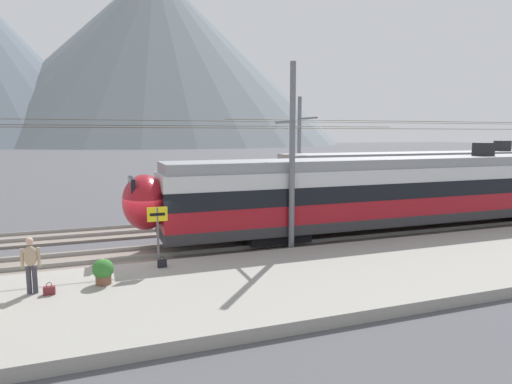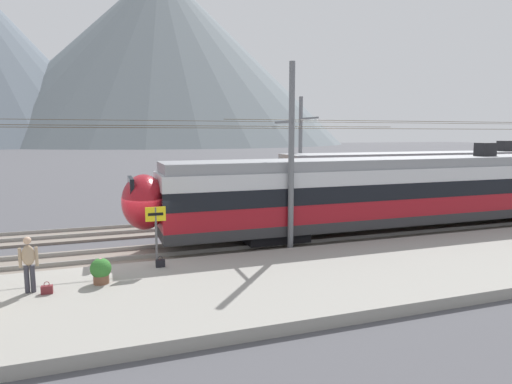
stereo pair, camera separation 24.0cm
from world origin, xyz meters
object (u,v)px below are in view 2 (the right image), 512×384
train_near_platform (413,190)px  passenger_walking (29,262)px  platform_sign (156,223)px  handbag_beside_passenger (47,289)px  potted_plant_platform_edge (101,270)px  train_far_track (453,176)px  handbag_near_sign (160,263)px  catenary_mast_far_side (301,152)px  catenary_mast_mid (290,157)px

train_near_platform → passenger_walking: 17.49m
platform_sign → handbag_beside_passenger: bearing=-154.3°
handbag_beside_passenger → potted_plant_platform_edge: potted_plant_platform_edge is taller
train_far_track → handbag_near_sign: size_ratio=68.84×
train_near_platform → catenary_mast_far_side: size_ratio=0.73×
platform_sign → handbag_near_sign: platform_sign is taller
catenary_mast_far_side → potted_plant_platform_edge: size_ratio=47.41×
passenger_walking → handbag_near_sign: bearing=17.8°
handbag_near_sign → passenger_walking: bearing=-162.2°
train_far_track → catenary_mast_far_side: 10.46m
train_near_platform → platform_sign: bearing=-168.1°
catenary_mast_far_side → handbag_near_sign: (-9.97, -9.64, -3.38)m
catenary_mast_mid → handbag_near_sign: 6.76m
catenary_mast_mid → catenary_mast_far_side: (4.41, 8.29, -0.20)m
train_near_platform → passenger_walking: train_near_platform is taller
handbag_beside_passenger → handbag_near_sign: bearing=23.9°
handbag_beside_passenger → potted_plant_platform_edge: 1.60m
train_far_track → catenary_mast_mid: (-14.54, -6.29, 1.85)m
handbag_near_sign → potted_plant_platform_edge: (-1.97, -1.13, 0.31)m
handbag_near_sign → train_near_platform: bearing=12.3°
train_far_track → handbag_near_sign: (-20.11, -7.65, -1.73)m
handbag_near_sign → train_far_track: bearing=20.8°
catenary_mast_mid → handbag_near_sign: bearing=-166.4°
train_far_track → handbag_near_sign: bearing=-159.2°
train_near_platform → train_far_track: size_ratio=1.05×
train_near_platform → platform_sign: train_near_platform is taller
catenary_mast_far_side → platform_sign: bearing=-136.5°
handbag_beside_passenger → catenary_mast_mid: bearing=17.7°
potted_plant_platform_edge → handbag_beside_passenger: bearing=-164.8°
platform_sign → catenary_mast_mid: bearing=12.6°
train_far_track → catenary_mast_mid: size_ratio=0.70×
platform_sign → train_far_track: bearing=20.5°
train_near_platform → catenary_mast_mid: 7.82m
train_far_track → catenary_mast_mid: catenary_mast_mid is taller
potted_plant_platform_edge → catenary_mast_far_side: bearing=42.1°
train_near_platform → handbag_beside_passenger: train_near_platform is taller
train_near_platform → passenger_walking: size_ratio=16.60×
train_near_platform → catenary_mast_mid: catenary_mast_mid is taller
catenary_mast_mid → train_far_track: bearing=23.4°
train_near_platform → train_far_track: 8.57m
train_far_track → passenger_walking: size_ratio=15.87×
catenary_mast_mid → handbag_beside_passenger: size_ratio=104.56×
train_far_track → passenger_walking: (-24.06, -8.92, -0.93)m
catenary_mast_mid → potted_plant_platform_edge: catenary_mast_mid is taller
train_far_track → potted_plant_platform_edge: size_ratio=33.03×
passenger_walking → potted_plant_platform_edge: 2.05m
catenary_mast_far_side → potted_plant_platform_edge: bearing=-137.9°
train_near_platform → platform_sign: size_ratio=13.09×
train_near_platform → train_far_track: same height
train_far_track → platform_sign: size_ratio=12.52×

